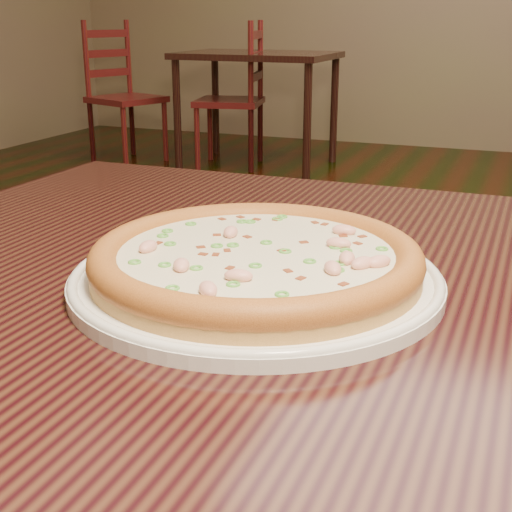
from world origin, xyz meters
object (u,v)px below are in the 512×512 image
at_px(chair_a, 121,97).
at_px(chair_b, 237,101).
at_px(bg_table_left, 257,67).
at_px(hero_table, 389,380).
at_px(pizza, 256,259).
at_px(plate, 256,278).

relative_size(chair_a, chair_b, 1.00).
relative_size(bg_table_left, chair_a, 1.05).
bearing_deg(bg_table_left, hero_table, -66.57).
height_order(bg_table_left, chair_b, chair_b).
distance_m(pizza, bg_table_left, 4.24).
xyz_separation_m(hero_table, chair_b, (-1.80, 3.81, -0.21)).
bearing_deg(pizza, plate, 157.92).
height_order(pizza, chair_b, chair_b).
xyz_separation_m(hero_table, pizza, (-0.12, -0.05, 0.13)).
distance_m(hero_table, chair_b, 4.22).
xyz_separation_m(hero_table, plate, (-0.12, -0.05, 0.11)).
height_order(plate, pizza, pizza).
bearing_deg(chair_b, bg_table_left, 35.18).
relative_size(plate, bg_table_left, 0.34).
distance_m(hero_table, bg_table_left, 4.24).
relative_size(hero_table, chair_a, 1.26).
bearing_deg(chair_b, hero_table, -64.74).
xyz_separation_m(plate, pizza, (0.00, -0.00, 0.02)).
relative_size(hero_table, plate, 3.49).
bearing_deg(chair_a, bg_table_left, 11.74).
relative_size(plate, chair_a, 0.36).
distance_m(hero_table, pizza, 0.18).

